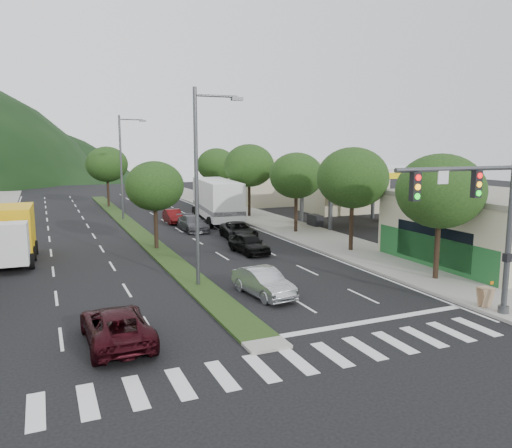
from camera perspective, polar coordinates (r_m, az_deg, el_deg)
name	(u,v)px	position (r m, az deg, el deg)	size (l,w,h in m)	color
ground	(261,342)	(18.95, 0.61, -13.32)	(160.00, 160.00, 0.00)	black
sidewalk_right	(275,223)	(46.03, 2.19, 0.09)	(5.00, 90.00, 0.15)	gray
median	(132,227)	(45.16, -13.97, -0.36)	(1.60, 56.00, 0.12)	#1D3513
crosswalk	(286,363)	(17.29, 3.40, -15.60)	(19.00, 2.20, 0.01)	silver
traffic_signal	(484,210)	(21.85, 24.61, 1.47)	(6.12, 0.40, 7.00)	#47494C
storefront_right	(489,231)	(33.81, 25.10, -0.70)	(9.00, 10.00, 4.00)	beige
gas_canopy	(354,174)	(46.20, 11.19, 5.67)	(12.20, 8.20, 5.25)	silver
bldg_right_far	(261,180)	(65.82, 0.58, 5.00)	(10.00, 16.00, 5.20)	beige
tree_r_a	(440,191)	(27.79, 20.31, 3.53)	(4.60, 4.60, 6.63)	black
tree_r_b	(353,178)	(33.99, 10.99, 5.19)	(4.80, 4.80, 6.94)	black
tree_r_c	(296,176)	(40.86, 4.63, 5.54)	(4.40, 4.40, 6.48)	black
tree_r_d	(249,166)	(49.88, -0.78, 6.69)	(5.00, 5.00, 7.17)	black
tree_r_e	(217,165)	(59.24, -4.53, 6.75)	(4.60, 4.60, 6.71)	black
tree_med_near	(155,186)	(34.87, -11.51, 4.26)	(4.00, 4.00, 6.02)	black
tree_med_far	(107,164)	(60.48, -16.68, 6.55)	(4.80, 4.80, 6.94)	black
streetlight_near	(200,178)	(25.16, -6.38, 5.27)	(2.60, 0.25, 10.00)	#47494C
streetlight_mid	(123,162)	(49.59, -14.94, 6.84)	(2.60, 0.25, 10.00)	#47494C
sedan_silver	(263,282)	(24.15, 0.85, -6.69)	(1.41, 4.05, 1.33)	#A1A3A8
suv_maroon	(116,326)	(19.29, -15.66, -11.14)	(2.21, 4.80, 1.33)	black
car_queue_a	(249,243)	(33.50, -0.84, -2.23)	(1.60, 3.97, 1.35)	black
car_queue_b	(193,223)	(42.49, -7.25, 0.07)	(1.82, 4.48, 1.30)	#49494E
car_queue_c	(173,216)	(47.17, -9.44, 0.88)	(1.33, 3.82, 1.26)	#550E0F
car_queue_d	(239,231)	(38.52, -1.99, -0.77)	(2.20, 4.77, 1.32)	black
box_truck	(12,236)	(34.54, -26.13, -1.26)	(2.93, 6.95, 3.38)	silver
motorhome	(217,200)	(47.52, -4.49, 2.81)	(4.26, 10.50, 3.92)	silver
a_frame_sign	(485,295)	(24.30, 24.72, -7.40)	(0.53, 0.61, 1.20)	tan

